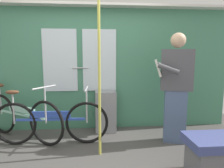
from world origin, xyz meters
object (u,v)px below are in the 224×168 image
(passenger_reading_newspaper, at_px, (175,86))
(handrail_pole, at_px, (99,75))
(bicycle_near_door, at_px, (22,117))
(bench_seat_corner, at_px, (217,155))
(trash_bin_by_wall, at_px, (106,111))
(bicycle_leaning_behind, at_px, (50,122))

(passenger_reading_newspaper, xyz_separation_m, handrail_pole, (-1.17, -0.32, 0.20))
(bicycle_near_door, bearing_deg, bench_seat_corner, 6.87)
(passenger_reading_newspaper, xyz_separation_m, trash_bin_by_wall, (-1.05, 0.52, -0.53))
(bicycle_near_door, bearing_deg, trash_bin_by_wall, 40.89)
(bicycle_near_door, xyz_separation_m, bicycle_leaning_behind, (0.51, -0.24, -0.02))
(handrail_pole, bearing_deg, bicycle_leaning_behind, 152.54)
(bicycle_leaning_behind, distance_m, trash_bin_by_wall, 0.98)
(bicycle_leaning_behind, relative_size, handrail_pole, 0.80)
(trash_bin_by_wall, relative_size, bench_seat_corner, 1.05)
(passenger_reading_newspaper, height_order, bench_seat_corner, passenger_reading_newspaper)
(bicycle_leaning_behind, bearing_deg, handrail_pole, -25.40)
(trash_bin_by_wall, bearing_deg, bench_seat_corner, -50.08)
(bicycle_leaning_behind, height_order, bench_seat_corner, bicycle_leaning_behind)
(passenger_reading_newspaper, relative_size, trash_bin_by_wall, 2.31)
(handrail_pole, height_order, bench_seat_corner, handrail_pole)
(bicycle_near_door, height_order, bench_seat_corner, bicycle_near_door)
(trash_bin_by_wall, xyz_separation_m, bench_seat_corner, (1.19, -1.42, -0.13))
(bicycle_near_door, xyz_separation_m, bench_seat_corner, (2.56, -1.21, -0.13))
(passenger_reading_newspaper, height_order, handrail_pole, handrail_pole)
(trash_bin_by_wall, distance_m, bench_seat_corner, 1.86)
(bicycle_near_door, height_order, trash_bin_by_wall, bicycle_near_door)
(handrail_pole, distance_m, bench_seat_corner, 1.67)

